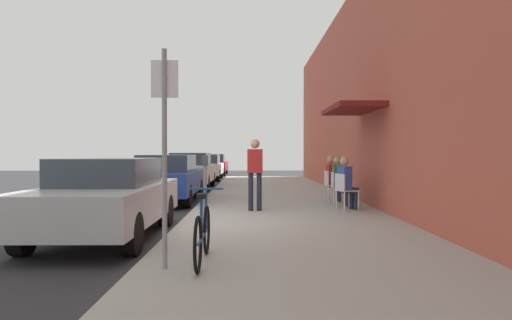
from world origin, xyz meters
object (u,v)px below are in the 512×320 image
(seated_patron_1, at_px, (340,179))
(pedestrian_standing, at_px, (255,169))
(seated_patron_0, at_px, (347,181))
(cafe_chair_2, at_px, (331,184))
(bicycle_0, at_px, (203,234))
(parked_car_1, at_px, (167,178))
(cafe_chair_1, at_px, (337,186))
(parked_car_0, at_px, (106,197))
(parked_car_3, at_px, (205,167))
(cafe_chair_0, at_px, (344,189))
(street_sign, at_px, (165,141))
(parked_car_4, at_px, (213,164))
(parked_car_2, at_px, (190,170))
(seated_patron_2, at_px, (333,177))
(parking_meter, at_px, (205,181))

(seated_patron_1, bearing_deg, pedestrian_standing, -154.93)
(seated_patron_0, xyz_separation_m, cafe_chair_2, (-0.06, 1.87, -0.19))
(seated_patron_0, height_order, pedestrian_standing, pedestrian_standing)
(seated_patron_1, bearing_deg, bicycle_0, -114.74)
(seated_patron_1, height_order, pedestrian_standing, pedestrian_standing)
(parked_car_1, relative_size, cafe_chair_1, 5.06)
(parked_car_0, xyz_separation_m, parked_car_3, (0.00, 17.68, -0.01))
(parked_car_0, bearing_deg, cafe_chair_0, 32.66)
(street_sign, bearing_deg, cafe_chair_1, 63.66)
(parked_car_4, xyz_separation_m, cafe_chair_2, (4.77, -18.39, -0.10))
(parked_car_3, height_order, seated_patron_0, seated_patron_0)
(cafe_chair_2, distance_m, pedestrian_standing, 3.00)
(seated_patron_1, distance_m, cafe_chair_2, 1.01)
(parked_car_2, relative_size, cafe_chair_2, 5.06)
(parked_car_4, height_order, cafe_chair_1, parked_car_4)
(cafe_chair_0, xyz_separation_m, seated_patron_1, (0.06, 0.89, 0.19))
(seated_patron_0, bearing_deg, parked_car_2, 120.02)
(bicycle_0, xyz_separation_m, cafe_chair_0, (2.85, 5.42, 0.14))
(parked_car_2, relative_size, cafe_chair_0, 5.06)
(parked_car_1, xyz_separation_m, parked_car_4, (0.00, 17.44, -0.02))
(cafe_chair_1, bearing_deg, cafe_chair_2, 89.99)
(seated_patron_2, bearing_deg, parked_car_2, 126.67)
(parked_car_2, relative_size, street_sign, 1.69)
(bicycle_0, distance_m, cafe_chair_1, 6.93)
(parked_car_2, xyz_separation_m, parking_meter, (1.55, -9.66, 0.12))
(cafe_chair_0, height_order, seated_patron_1, seated_patron_1)
(seated_patron_0, bearing_deg, parked_car_3, 108.29)
(cafe_chair_2, relative_size, seated_patron_2, 0.67)
(parking_meter, bearing_deg, cafe_chair_1, 34.13)
(parking_meter, height_order, seated_patron_1, parking_meter)
(parked_car_2, distance_m, seated_patron_0, 9.65)
(parked_car_0, distance_m, cafe_chair_2, 6.87)
(parked_car_2, relative_size, seated_patron_1, 3.41)
(parked_car_0, relative_size, parked_car_3, 1.00)
(parking_meter, distance_m, cafe_chair_1, 3.90)
(cafe_chair_1, xyz_separation_m, pedestrian_standing, (-2.15, -1.04, 0.50))
(parked_car_3, bearing_deg, seated_patron_0, -71.71)
(cafe_chair_0, relative_size, pedestrian_standing, 0.51)
(parked_car_1, xyz_separation_m, cafe_chair_1, (4.77, -1.94, -0.11))
(parking_meter, xyz_separation_m, cafe_chair_2, (3.22, 3.17, -0.26))
(cafe_chair_1, relative_size, seated_patron_1, 0.67)
(parked_car_3, height_order, cafe_chair_0, parked_car_3)
(parked_car_2, xyz_separation_m, parked_car_3, (0.00, 6.25, -0.04))
(parked_car_0, relative_size, cafe_chair_0, 5.06)
(parked_car_0, xyz_separation_m, cafe_chair_0, (4.77, 3.06, -0.10))
(parked_car_3, bearing_deg, seated_patron_1, -70.63)
(parked_car_2, bearing_deg, seated_patron_1, -57.17)
(parked_car_2, xyz_separation_m, parked_car_4, (0.00, 11.90, -0.04))
(cafe_chair_1, height_order, pedestrian_standing, pedestrian_standing)
(parked_car_0, xyz_separation_m, seated_patron_1, (4.83, 3.95, 0.09))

